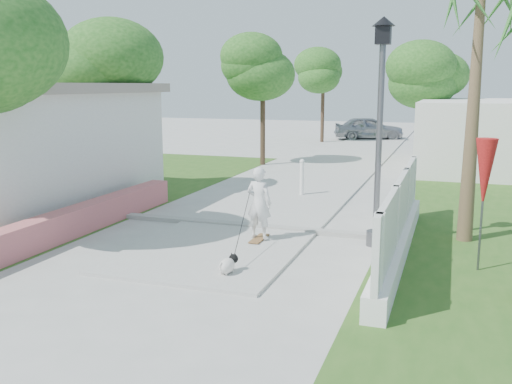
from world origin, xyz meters
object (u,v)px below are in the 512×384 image
at_px(street_lamp, 380,124).
at_px(dog, 228,265).
at_px(skateboarder, 247,216).
at_px(parked_car, 369,128).
at_px(bollard, 302,177).
at_px(patio_umbrella, 485,175).

height_order(street_lamp, dog, street_lamp).
bearing_deg(dog, skateboarder, 111.74).
xyz_separation_m(dog, parked_car, (-1.32, 25.53, 0.48)).
xyz_separation_m(street_lamp, bollard, (-2.70, 4.50, -1.84)).
bearing_deg(street_lamp, bollard, 120.96).
relative_size(patio_umbrella, skateboarder, 0.96).
height_order(bollard, parked_car, parked_car).
bearing_deg(dog, parked_car, 107.10).
bearing_deg(skateboarder, parked_car, -80.48).
relative_size(street_lamp, dog, 8.38).
bearing_deg(parked_car, dog, 164.37).
distance_m(bollard, patio_umbrella, 7.25).
distance_m(bollard, dog, 7.24).
bearing_deg(patio_umbrella, skateboarder, -177.05).
height_order(street_lamp, skateboarder, street_lamp).
height_order(bollard, dog, bollard).
bearing_deg(skateboarder, patio_umbrella, -170.21).
bearing_deg(dog, bollard, 108.97).
relative_size(street_lamp, parked_car, 1.11).
xyz_separation_m(skateboarder, parked_car, (-1.13, 24.04, -0.02)).
xyz_separation_m(bollard, parked_car, (-0.71, 18.33, 0.10)).
bearing_deg(street_lamp, patio_umbrella, -27.76).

